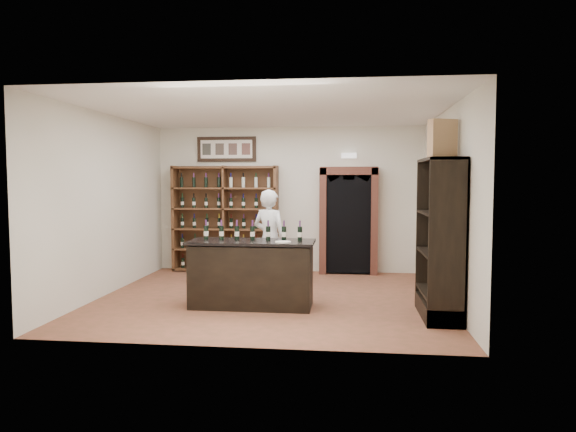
{
  "coord_description": "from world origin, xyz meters",
  "views": [
    {
      "loc": [
        1.22,
        -8.12,
        1.9
      ],
      "look_at": [
        0.25,
        0.3,
        1.31
      ],
      "focal_mm": 32.0,
      "sensor_mm": 36.0,
      "label": 1
    }
  ],
  "objects_px": {
    "side_cabinet": "(442,263)",
    "shopkeeper": "(270,239)",
    "wine_shelf": "(226,219)",
    "tasting_counter": "(252,274)",
    "wine_crate": "(442,139)",
    "counter_bottle_0": "(206,232)"
  },
  "relations": [
    {
      "from": "side_cabinet",
      "to": "shopkeeper",
      "type": "bearing_deg",
      "value": 149.11
    },
    {
      "from": "wine_shelf",
      "to": "side_cabinet",
      "type": "bearing_deg",
      "value": -40.21
    },
    {
      "from": "wine_shelf",
      "to": "tasting_counter",
      "type": "height_order",
      "value": "wine_shelf"
    },
    {
      "from": "wine_crate",
      "to": "tasting_counter",
      "type": "bearing_deg",
      "value": 154.23
    },
    {
      "from": "wine_shelf",
      "to": "shopkeeper",
      "type": "bearing_deg",
      "value": -54.44
    },
    {
      "from": "wine_shelf",
      "to": "side_cabinet",
      "type": "xyz_separation_m",
      "value": [
        3.82,
        -3.23,
        -0.35
      ]
    },
    {
      "from": "wine_shelf",
      "to": "tasting_counter",
      "type": "xyz_separation_m",
      "value": [
        1.1,
        -2.93,
        -0.61
      ]
    },
    {
      "from": "tasting_counter",
      "to": "side_cabinet",
      "type": "relative_size",
      "value": 0.85
    },
    {
      "from": "tasting_counter",
      "to": "wine_crate",
      "type": "height_order",
      "value": "wine_crate"
    },
    {
      "from": "wine_shelf",
      "to": "shopkeeper",
      "type": "height_order",
      "value": "wine_shelf"
    },
    {
      "from": "counter_bottle_0",
      "to": "side_cabinet",
      "type": "xyz_separation_m",
      "value": [
        3.44,
        -0.38,
        -0.35
      ]
    },
    {
      "from": "wine_shelf",
      "to": "side_cabinet",
      "type": "distance_m",
      "value": 5.02
    },
    {
      "from": "side_cabinet",
      "to": "counter_bottle_0",
      "type": "bearing_deg",
      "value": 173.67
    },
    {
      "from": "tasting_counter",
      "to": "wine_shelf",
      "type": "bearing_deg",
      "value": 110.56
    },
    {
      "from": "shopkeeper",
      "to": "wine_crate",
      "type": "bearing_deg",
      "value": 174.62
    },
    {
      "from": "wine_shelf",
      "to": "counter_bottle_0",
      "type": "xyz_separation_m",
      "value": [
        0.38,
        -2.85,
        0.01
      ]
    },
    {
      "from": "counter_bottle_0",
      "to": "side_cabinet",
      "type": "distance_m",
      "value": 3.48
    },
    {
      "from": "tasting_counter",
      "to": "shopkeeper",
      "type": "distance_m",
      "value": 1.34
    },
    {
      "from": "wine_crate",
      "to": "shopkeeper",
      "type": "bearing_deg",
      "value": 129.17
    },
    {
      "from": "tasting_counter",
      "to": "side_cabinet",
      "type": "distance_m",
      "value": 2.75
    },
    {
      "from": "side_cabinet",
      "to": "wine_crate",
      "type": "height_order",
      "value": "wine_crate"
    },
    {
      "from": "side_cabinet",
      "to": "shopkeeper",
      "type": "distance_m",
      "value": 3.08
    }
  ]
}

